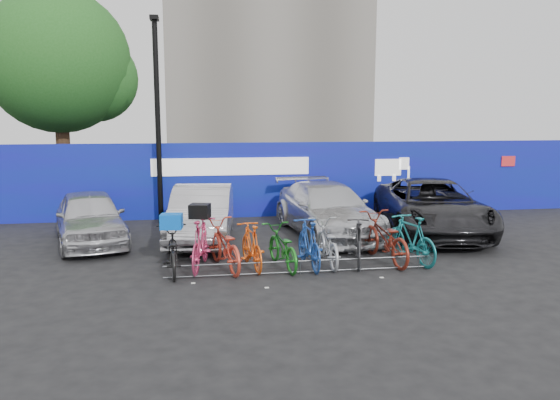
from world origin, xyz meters
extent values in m
plane|color=black|center=(0.00, 0.00, 0.00)|extent=(100.00, 100.00, 0.00)
cube|color=navy|center=(0.00, 6.00, 1.20)|extent=(22.00, 0.15, 2.40)
cube|color=white|center=(-1.00, 5.90, 1.65)|extent=(5.00, 0.02, 0.55)
cube|color=white|center=(4.20, 5.90, 1.55)|extent=(1.20, 0.02, 0.90)
cube|color=red|center=(8.50, 5.90, 1.70)|extent=(0.50, 0.02, 0.35)
cylinder|color=#382314|center=(-7.00, 10.00, 2.00)|extent=(0.50, 0.50, 4.00)
sphere|color=#1E5219|center=(-7.00, 10.00, 5.20)|extent=(5.20, 5.20, 5.20)
sphere|color=#1E5219|center=(-5.80, 10.30, 4.60)|extent=(3.20, 3.20, 3.20)
cylinder|color=black|center=(-3.20, 5.40, 3.00)|extent=(0.16, 0.16, 6.00)
cube|color=black|center=(-3.20, 5.40, 6.05)|extent=(0.25, 0.50, 0.12)
cylinder|color=#595B60|center=(0.00, -0.60, 0.28)|extent=(5.60, 0.03, 0.03)
cylinder|color=#595B60|center=(0.00, -0.60, 0.05)|extent=(5.60, 0.03, 0.03)
cylinder|color=#595B60|center=(-2.60, -0.60, 0.14)|extent=(0.03, 0.03, 0.28)
cylinder|color=#595B60|center=(-1.30, -0.60, 0.14)|extent=(0.03, 0.03, 0.28)
cylinder|color=#595B60|center=(0.00, -0.60, 0.14)|extent=(0.03, 0.03, 0.28)
cylinder|color=#595B60|center=(1.30, -0.60, 0.14)|extent=(0.03, 0.03, 0.28)
cylinder|color=#595B60|center=(2.60, -0.60, 0.14)|extent=(0.03, 0.03, 0.28)
imported|color=#BABABF|center=(-4.82, 2.90, 0.68)|extent=(2.59, 4.29, 1.36)
imported|color=#ADACB1|center=(-1.97, 2.83, 0.71)|extent=(1.92, 4.45, 1.42)
imported|color=silver|center=(1.44, 3.02, 0.70)|extent=(2.56, 5.05, 1.41)
imported|color=black|center=(4.36, 2.76, 0.75)|extent=(3.28, 5.69, 1.49)
imported|color=black|center=(-2.62, -0.12, 0.47)|extent=(0.74, 1.84, 0.95)
imported|color=#C2305D|center=(-2.04, 0.09, 0.56)|extent=(0.86, 1.93, 1.12)
imported|color=red|center=(-1.54, 0.02, 0.52)|extent=(1.17, 2.10, 1.04)
imported|color=#FE5C14|center=(-0.95, -0.03, 0.50)|extent=(0.71, 1.71, 1.00)
imported|color=#176E1A|center=(-0.30, -0.08, 0.46)|extent=(0.91, 1.83, 0.92)
imported|color=#1C45A1|center=(0.28, -0.13, 0.53)|extent=(0.60, 1.79, 1.06)
imported|color=#A0A4A9|center=(0.73, 0.07, 0.49)|extent=(0.65, 1.85, 0.97)
imported|color=#242427|center=(1.40, -0.09, 0.51)|extent=(0.90, 1.76, 1.02)
imported|color=maroon|center=(2.05, 0.04, 0.55)|extent=(1.02, 2.18, 1.10)
imported|color=#197A80|center=(2.61, -0.09, 0.54)|extent=(0.94, 1.87, 1.08)
cube|color=blue|center=(-2.62, -0.12, 1.10)|extent=(0.47, 0.38, 0.31)
cube|color=black|center=(-2.04, 0.09, 1.27)|extent=(0.49, 0.46, 0.30)
camera|label=1|loc=(-2.06, -11.39, 3.30)|focal=35.00mm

